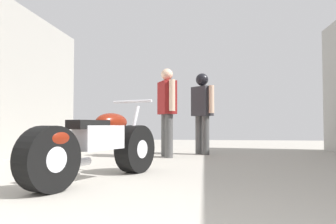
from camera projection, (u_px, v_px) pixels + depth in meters
The scene contains 4 objects.
ground_plane at pixel (182, 171), 4.41m from camera, with size 17.81×17.81×0.00m, color #A8A399.
motorcycle_maroon_cruiser at pixel (97, 146), 3.60m from camera, with size 1.03×2.00×0.97m.
mechanic_in_blue at pixel (167, 107), 6.27m from camera, with size 0.44×0.68×1.76m.
mechanic_with_helmet at pixel (202, 106), 6.86m from camera, with size 0.55×0.58×1.76m.
Camera 1 is at (0.32, -0.73, 0.64)m, focal length 33.81 mm.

